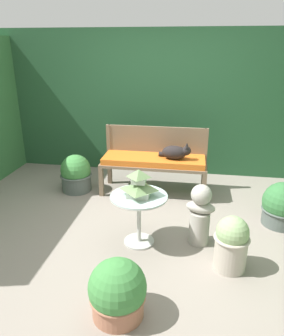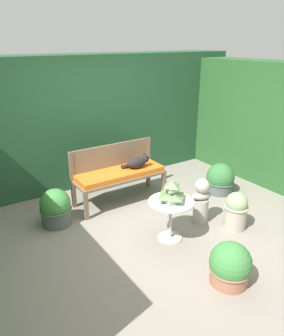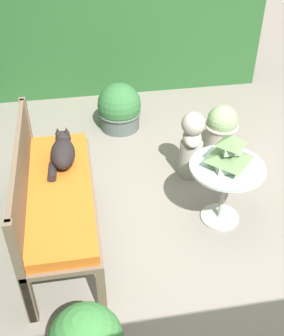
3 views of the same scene
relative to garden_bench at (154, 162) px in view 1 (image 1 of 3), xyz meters
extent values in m
plane|color=gray|center=(-0.02, -1.01, -0.48)|extent=(30.00, 30.00, 0.00)
cube|color=#234C2D|center=(-0.02, 1.30, 0.69)|extent=(6.40, 0.82, 2.33)
cube|color=brown|center=(-0.73, -0.24, -0.26)|extent=(0.06, 0.06, 0.44)
cube|color=brown|center=(0.73, -0.24, -0.26)|extent=(0.06, 0.06, 0.44)
cube|color=brown|center=(-0.73, 0.24, -0.26)|extent=(0.06, 0.06, 0.44)
cube|color=brown|center=(0.73, 0.24, -0.26)|extent=(0.06, 0.06, 0.44)
cube|color=brown|center=(0.00, 0.00, -0.02)|extent=(1.52, 0.54, 0.04)
cube|color=orange|center=(0.00, 0.00, 0.04)|extent=(1.46, 0.49, 0.08)
cube|color=brown|center=(-0.73, 0.25, 0.00)|extent=(0.06, 0.06, 0.95)
cube|color=brown|center=(0.73, 0.25, 0.00)|extent=(0.06, 0.06, 0.95)
cube|color=brown|center=(0.00, 0.25, 0.27)|extent=(1.46, 0.04, 0.40)
ellipsoid|color=black|center=(0.29, -0.05, 0.18)|extent=(0.36, 0.21, 0.20)
sphere|color=black|center=(0.46, -0.06, 0.21)|extent=(0.13, 0.13, 0.13)
cone|color=black|center=(0.46, -0.02, 0.29)|extent=(0.05, 0.05, 0.06)
cone|color=black|center=(0.46, -0.09, 0.29)|extent=(0.05, 0.05, 0.06)
cylinder|color=black|center=(0.16, 0.04, 0.12)|extent=(0.19, 0.08, 0.07)
cylinder|color=#B7B7B2|center=(0.02, -1.34, -0.47)|extent=(0.34, 0.34, 0.02)
cylinder|color=#B7B7B2|center=(0.02, -1.34, -0.20)|extent=(0.04, 0.04, 0.56)
cylinder|color=silver|center=(0.02, -1.34, 0.09)|extent=(0.61, 0.61, 0.01)
torus|color=#B7B7B2|center=(0.02, -1.34, 0.08)|extent=(0.62, 0.62, 0.02)
cube|color=#B2BCA8|center=(0.02, -1.34, 0.13)|extent=(0.23, 0.23, 0.07)
pyramid|color=#668451|center=(0.02, -1.34, 0.21)|extent=(0.31, 0.31, 0.08)
cube|color=#B2BCA8|center=(0.02, -1.34, 0.28)|extent=(0.14, 0.14, 0.06)
pyramid|color=#668451|center=(0.02, -1.34, 0.35)|extent=(0.19, 0.19, 0.08)
cylinder|color=#A39E93|center=(0.67, -1.23, -0.29)|extent=(0.22, 0.22, 0.38)
ellipsoid|color=#A39E93|center=(0.67, -1.23, -0.04)|extent=(0.34, 0.24, 0.12)
sphere|color=#A39E93|center=(0.67, -1.23, 0.11)|extent=(0.22, 0.22, 0.22)
cylinder|color=#4C5651|center=(-1.15, -0.12, -0.35)|extent=(0.43, 0.43, 0.26)
torus|color=#4C5651|center=(-1.15, -0.12, -0.23)|extent=(0.47, 0.47, 0.03)
sphere|color=#3D7F3D|center=(-1.15, -0.12, -0.14)|extent=(0.45, 0.45, 0.45)
cylinder|color=#ADA393|center=(0.97, -1.64, -0.30)|extent=(0.31, 0.31, 0.35)
torus|color=#ADA393|center=(0.97, -1.64, -0.14)|extent=(0.35, 0.35, 0.03)
sphere|color=#89A870|center=(0.97, -1.64, -0.07)|extent=(0.31, 0.31, 0.31)
cylinder|color=#4C5651|center=(1.66, -0.66, -0.37)|extent=(0.45, 0.45, 0.21)
torus|color=#4C5651|center=(1.66, -0.66, -0.28)|extent=(0.48, 0.48, 0.03)
sphere|color=#336B38|center=(1.66, -0.66, -0.18)|extent=(0.49, 0.49, 0.49)
cylinder|color=#9E664C|center=(0.03, -2.40, -0.38)|extent=(0.42, 0.42, 0.19)
torus|color=#9E664C|center=(0.03, -2.40, -0.30)|extent=(0.45, 0.45, 0.03)
sphere|color=#3D7F3D|center=(0.03, -2.40, -0.20)|extent=(0.47, 0.47, 0.47)
camera|label=1|loc=(0.56, -4.43, 1.59)|focal=35.00mm
camera|label=2|loc=(-2.42, -4.35, 2.09)|focal=35.00mm
camera|label=3|loc=(-2.51, -0.22, 2.15)|focal=45.00mm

